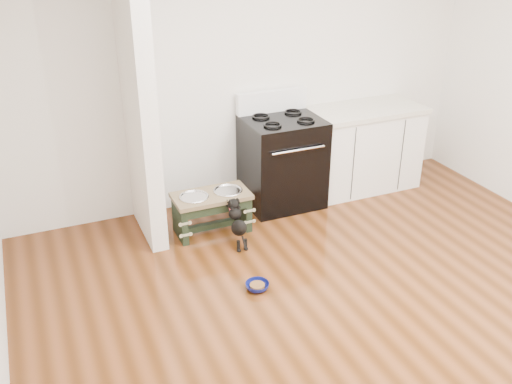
# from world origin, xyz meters

# --- Properties ---
(ground) EXTENTS (5.00, 5.00, 0.00)m
(ground) POSITION_xyz_m (0.00, 0.00, 0.00)
(ground) COLOR #45230C
(ground) RESTS_ON ground
(room_shell) EXTENTS (5.00, 5.00, 5.00)m
(room_shell) POSITION_xyz_m (0.00, 0.00, 1.62)
(room_shell) COLOR silver
(room_shell) RESTS_ON ground
(partition_wall) EXTENTS (0.15, 0.80, 2.70)m
(partition_wall) POSITION_xyz_m (-1.18, 2.10, 1.35)
(partition_wall) COLOR silver
(partition_wall) RESTS_ON ground
(oven_range) EXTENTS (0.76, 0.69, 1.14)m
(oven_range) POSITION_xyz_m (0.25, 2.16, 0.48)
(oven_range) COLOR black
(oven_range) RESTS_ON ground
(cabinet_run) EXTENTS (1.24, 0.64, 0.91)m
(cabinet_run) POSITION_xyz_m (1.23, 2.18, 0.45)
(cabinet_run) COLOR white
(cabinet_run) RESTS_ON ground
(dog_feeder) EXTENTS (0.72, 0.38, 0.41)m
(dog_feeder) POSITION_xyz_m (-0.62, 1.86, 0.28)
(dog_feeder) COLOR black
(dog_feeder) RESTS_ON ground
(puppy) EXTENTS (0.13, 0.37, 0.44)m
(puppy) POSITION_xyz_m (-0.50, 1.53, 0.24)
(puppy) COLOR black
(puppy) RESTS_ON ground
(floor_bowl) EXTENTS (0.20, 0.20, 0.06)m
(floor_bowl) POSITION_xyz_m (-0.61, 0.82, 0.03)
(floor_bowl) COLOR #0C1258
(floor_bowl) RESTS_ON ground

